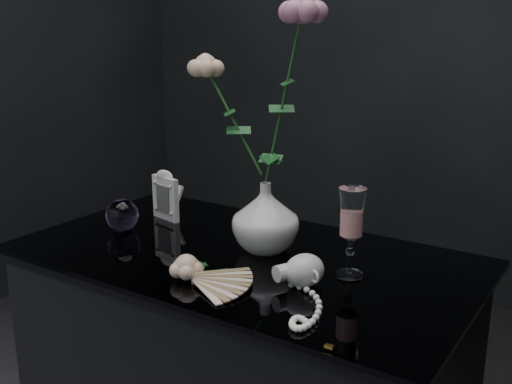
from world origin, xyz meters
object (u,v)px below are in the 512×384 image
Objects in this scene: wine_glass at (351,233)px; picture_frame at (165,195)px; vase at (265,217)px; pearl_jar at (304,269)px; paperweight at (122,215)px; loose_rose at (186,267)px.

wine_glass reaches higher than picture_frame.
vase is 0.36m from picture_frame.
picture_frame is (-0.35, 0.05, -0.01)m from vase.
pearl_jar is (0.17, -0.12, -0.05)m from vase.
pearl_jar is at bearing -35.94° from vase.
picture_frame is at bearing 78.40° from paperweight.
wine_glass is (0.23, -0.03, 0.01)m from vase.
loose_rose is at bearing -102.04° from vase.
vase is at bearing 169.90° from pearl_jar.
picture_frame is 0.41m from loose_rose.
pearl_jar is at bearing 2.82° from loose_rose.
pearl_jar is at bearing -6.46° from picture_frame.
paperweight is 0.54× the size of loose_rose.
wine_glass is 0.13m from pearl_jar.
pearl_jar reaches higher than loose_rose.
wine_glass is 0.61m from paperweight.
vase is 0.23m from wine_glass.
picture_frame is 1.64× the size of paperweight.
loose_rose is (-0.05, -0.23, -0.05)m from vase.
loose_rose is at bearing -23.64° from paperweight.
vase is 0.24m from loose_rose.
picture_frame is 0.55m from pearl_jar.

